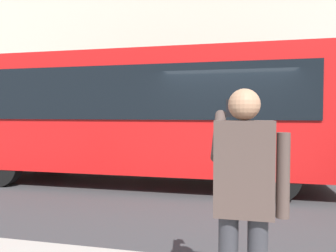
% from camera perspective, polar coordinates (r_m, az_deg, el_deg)
% --- Properties ---
extents(ground_plane, '(60.00, 60.00, 0.00)m').
position_cam_1_polar(ground_plane, '(7.03, 10.74, -11.57)').
color(ground_plane, '#38383A').
extents(building_facade_far, '(28.00, 1.55, 12.00)m').
position_cam_1_polar(building_facade_far, '(14.28, 11.95, 19.82)').
color(building_facade_far, beige).
rests_on(building_facade_far, ground_plane).
extents(red_bus, '(9.05, 2.54, 3.08)m').
position_cam_1_polar(red_bus, '(7.75, -5.25, 2.32)').
color(red_bus, red).
rests_on(red_bus, ground_plane).
extents(pedestrian_photographer, '(0.53, 0.52, 1.70)m').
position_cam_1_polar(pedestrian_photographer, '(2.33, 13.40, -11.13)').
color(pedestrian_photographer, '#2D2D33').
rests_on(pedestrian_photographer, sidewalk_curb).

